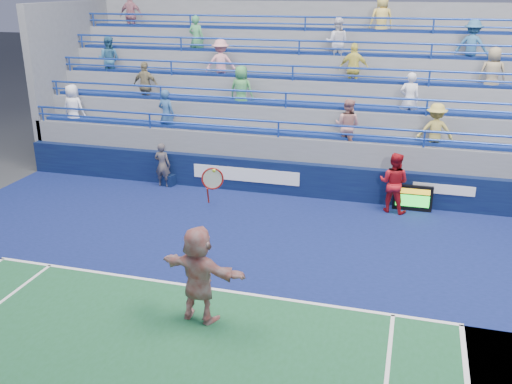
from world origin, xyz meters
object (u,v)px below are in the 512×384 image
(tennis_player, at_px, (199,274))
(line_judge, at_px, (162,165))
(ball_girl, at_px, (394,183))
(judge_chair, at_px, (169,179))
(serve_speed_board, at_px, (413,198))

(tennis_player, xyz_separation_m, line_judge, (-4.13, 7.30, -0.27))
(tennis_player, xyz_separation_m, ball_girl, (3.46, 7.09, -0.11))
(judge_chair, relative_size, tennis_player, 0.21)
(ball_girl, bearing_deg, line_judge, 12.28)
(judge_chair, height_order, ball_girl, ball_girl)
(serve_speed_board, relative_size, judge_chair, 1.66)
(line_judge, bearing_deg, ball_girl, 179.83)
(tennis_player, relative_size, line_judge, 2.16)
(line_judge, distance_m, ball_girl, 7.60)
(serve_speed_board, distance_m, tennis_player, 8.38)
(judge_chair, xyz_separation_m, ball_girl, (7.44, -0.37, 0.70))
(judge_chair, relative_size, line_judge, 0.46)
(tennis_player, bearing_deg, ball_girl, 63.98)
(tennis_player, distance_m, line_judge, 8.40)
(serve_speed_board, xyz_separation_m, tennis_player, (-4.05, -7.31, 0.63))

